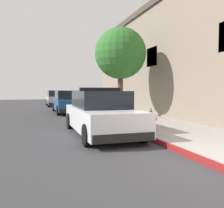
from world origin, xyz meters
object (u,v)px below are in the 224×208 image
at_px(parked_car_silver_ahead, 68,102).
at_px(fire_hydrant, 151,120).
at_px(police_cruiser, 101,114).
at_px(parked_car_dark_far, 57,99).
at_px(street_tree, 120,54).

distance_m(parked_car_silver_ahead, fire_hydrant, 9.51).
relative_size(police_cruiser, parked_car_dark_far, 1.00).
relative_size(parked_car_silver_ahead, fire_hydrant, 6.37).
bearing_deg(parked_car_silver_ahead, police_cruiser, -90.36).
xyz_separation_m(parked_car_silver_ahead, parked_car_dark_far, (-0.12, 7.95, 0.00)).
bearing_deg(parked_car_silver_ahead, fire_hydrant, -79.49).
relative_size(parked_car_dark_far, street_tree, 1.01).
distance_m(police_cruiser, parked_car_silver_ahead, 8.93).
bearing_deg(parked_car_silver_ahead, parked_car_dark_far, 90.85).
relative_size(parked_car_silver_ahead, parked_car_dark_far, 1.00).
distance_m(police_cruiser, parked_car_dark_far, 16.88).
bearing_deg(police_cruiser, parked_car_dark_far, 90.21).
bearing_deg(parked_car_dark_far, fire_hydrant, -83.89).
relative_size(police_cruiser, parked_car_silver_ahead, 1.00).
bearing_deg(police_cruiser, street_tree, 61.67).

